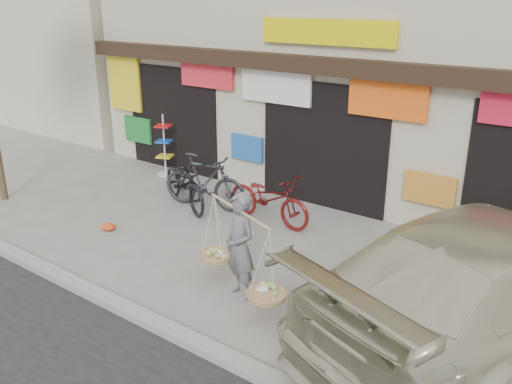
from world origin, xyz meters
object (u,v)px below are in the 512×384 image
Objects in this scene: bike_0 at (185,182)px; bike_2 at (269,198)px; street_vendor at (240,250)px; display_rack at (165,151)px; bike_1 at (205,182)px; suv at (503,279)px.

bike_0 is 2.03m from bike_2.
display_rack is at bearing 166.50° from street_vendor.
bike_0 is at bearing 103.81° from bike_1.
bike_0 is (-3.33, 2.28, -0.23)m from street_vendor.
suv reaches higher than display_rack.
bike_0 is 1.05× the size of bike_2.
bike_1 is 6.48m from suv.
bike_0 is at bearing 166.35° from street_vendor.
bike_1 is at bearing -25.56° from display_rack.
bike_0 is 6.86m from suv.
display_rack reaches higher than bike_0.
street_vendor is 2.96m from bike_2.
bike_0 is at bearing -33.96° from display_rack.
bike_1 is 1.59m from bike_2.
display_rack is at bearing 3.57° from suv.
suv is at bearing -103.60° from bike_2.
bike_2 is (-1.34, 2.63, -0.26)m from street_vendor.
bike_2 is at bearing -13.78° from display_rack.
street_vendor is at bearing -99.60° from bike_0.
street_vendor is 0.97× the size of bike_2.
suv is at bearing -74.28° from bike_0.
bike_1 is (0.42, 0.19, 0.05)m from bike_0.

